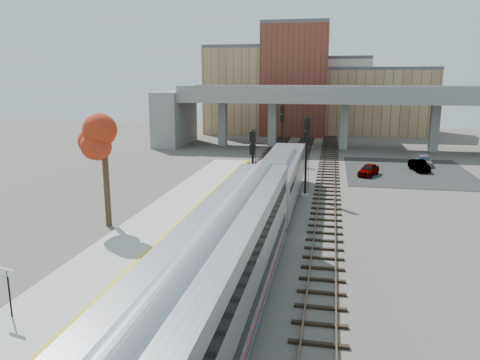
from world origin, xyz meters
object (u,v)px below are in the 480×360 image
(locomotive, at_px, (281,177))
(car_b, at_px, (419,166))
(signal_mast_near, at_px, (253,171))
(car_c, at_px, (424,161))
(car_a, at_px, (369,170))
(signal_mast_far, at_px, (282,133))
(tree, at_px, (104,139))
(coach, at_px, (220,279))
(signal_mast_mid, at_px, (306,157))

(locomotive, distance_m, car_b, 22.23)
(signal_mast_near, xyz_separation_m, car_c, (17.63, 22.96, -2.57))
(locomotive, xyz_separation_m, car_a, (8.39, 13.15, -1.58))
(locomotive, distance_m, signal_mast_near, 3.34)
(signal_mast_far, relative_size, car_c, 1.79)
(car_b, bearing_deg, signal_mast_far, 157.50)
(tree, bearing_deg, coach, -49.04)
(coach, height_order, car_a, coach)
(coach, xyz_separation_m, car_a, (8.39, 35.75, -2.10))
(tree, relative_size, car_b, 2.22)
(car_a, xyz_separation_m, car_c, (7.14, 7.39, -0.06))
(signal_mast_far, height_order, car_a, signal_mast_far)
(locomotive, relative_size, signal_mast_near, 2.87)
(signal_mast_mid, height_order, car_b, signal_mast_mid)
(coach, bearing_deg, car_b, 69.99)
(coach, distance_m, car_a, 36.78)
(locomotive, height_order, car_a, locomotive)
(coach, xyz_separation_m, car_b, (14.38, 39.48, -2.11))
(signal_mast_near, bearing_deg, car_c, 52.48)
(signal_mast_far, xyz_separation_m, car_c, (17.63, 0.19, -3.09))
(car_b, distance_m, car_c, 3.84)
(tree, distance_m, car_b, 37.27)
(locomotive, bearing_deg, signal_mast_near, -130.98)
(coach, xyz_separation_m, signal_mast_mid, (2.00, 24.95, 0.91))
(signal_mast_far, distance_m, car_a, 13.08)
(signal_mast_near, relative_size, car_c, 1.61)
(car_a, bearing_deg, coach, -81.80)
(coach, distance_m, car_c, 45.91)
(signal_mast_near, height_order, tree, tree)
(signal_mast_near, relative_size, tree, 0.76)
(signal_mast_near, relative_size, car_a, 1.72)
(coach, relative_size, car_c, 6.07)
(locomotive, height_order, car_b, locomotive)
(signal_mast_mid, relative_size, car_b, 1.88)
(car_a, xyz_separation_m, car_b, (5.99, 3.73, -0.01))
(signal_mast_mid, bearing_deg, coach, -94.58)
(locomotive, xyz_separation_m, car_c, (15.53, 20.54, -1.64))
(car_c, bearing_deg, signal_mast_near, -121.86)
(signal_mast_near, distance_m, signal_mast_far, 22.77)
(tree, bearing_deg, signal_mast_far, 71.87)
(car_c, bearing_deg, coach, -104.13)
(car_b, bearing_deg, car_c, 61.92)
(signal_mast_mid, relative_size, tree, 0.85)
(coach, height_order, signal_mast_mid, signal_mast_mid)
(signal_mast_far, bearing_deg, car_c, 0.63)
(locomotive, distance_m, signal_mast_mid, 3.40)
(tree, bearing_deg, signal_mast_mid, 39.75)
(tree, height_order, car_b, tree)
(signal_mast_near, bearing_deg, tree, -145.33)
(car_a, relative_size, car_b, 0.99)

